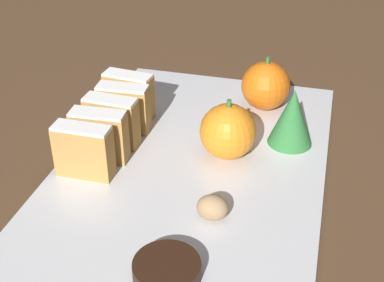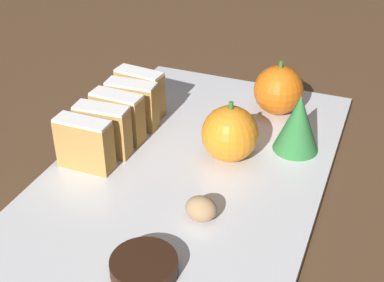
# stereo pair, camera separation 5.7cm
# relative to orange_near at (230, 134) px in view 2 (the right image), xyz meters

# --- Properties ---
(ground_plane) EXTENTS (6.00, 6.00, 0.00)m
(ground_plane) POSITION_rel_orange_near_xyz_m (-0.03, -0.03, -0.04)
(ground_plane) COLOR #513823
(serving_platter) EXTENTS (0.29, 0.45, 0.01)m
(serving_platter) POSITION_rel_orange_near_xyz_m (-0.03, -0.03, -0.04)
(serving_platter) COLOR silver
(serving_platter) RESTS_ON ground_plane
(stollen_slice_front) EXTENTS (0.06, 0.02, 0.06)m
(stollen_slice_front) POSITION_rel_orange_near_xyz_m (-0.14, -0.07, -0.00)
(stollen_slice_front) COLOR #B28442
(stollen_slice_front) RESTS_ON serving_platter
(stollen_slice_second) EXTENTS (0.06, 0.03, 0.06)m
(stollen_slice_second) POSITION_rel_orange_near_xyz_m (-0.13, -0.04, -0.00)
(stollen_slice_second) COLOR #B28442
(stollen_slice_second) RESTS_ON serving_platter
(stollen_slice_third) EXTENTS (0.06, 0.03, 0.06)m
(stollen_slice_third) POSITION_rel_orange_near_xyz_m (-0.13, -0.01, -0.00)
(stollen_slice_third) COLOR #B28442
(stollen_slice_third) RESTS_ON serving_platter
(stollen_slice_fourth) EXTENTS (0.06, 0.03, 0.06)m
(stollen_slice_fourth) POSITION_rel_orange_near_xyz_m (-0.13, 0.02, -0.00)
(stollen_slice_fourth) COLOR #B28442
(stollen_slice_fourth) RESTS_ON serving_platter
(stollen_slice_fifth) EXTENTS (0.06, 0.03, 0.06)m
(stollen_slice_fifth) POSITION_rel_orange_near_xyz_m (-0.14, 0.06, -0.00)
(stollen_slice_fifth) COLOR #B28442
(stollen_slice_fifth) RESTS_ON serving_platter
(orange_near) EXTENTS (0.06, 0.06, 0.07)m
(orange_near) POSITION_rel_orange_near_xyz_m (0.00, 0.00, 0.00)
(orange_near) COLOR orange
(orange_near) RESTS_ON serving_platter
(orange_far) EXTENTS (0.06, 0.06, 0.07)m
(orange_far) POSITION_rel_orange_near_xyz_m (0.02, 0.12, -0.00)
(orange_far) COLOR orange
(orange_far) RESTS_ON serving_platter
(walnut) EXTENTS (0.03, 0.03, 0.03)m
(walnut) POSITION_rel_orange_near_xyz_m (0.01, -0.11, -0.02)
(walnut) COLOR tan
(walnut) RESTS_ON serving_platter
(chocolate_cookie) EXTENTS (0.06, 0.06, 0.01)m
(chocolate_cookie) POSITION_rel_orange_near_xyz_m (-0.01, -0.19, -0.02)
(chocolate_cookie) COLOR black
(chocolate_cookie) RESTS_ON serving_platter
(evergreen_sprig) EXTENTS (0.05, 0.05, 0.07)m
(evergreen_sprig) POSITION_rel_orange_near_xyz_m (0.07, 0.05, 0.00)
(evergreen_sprig) COLOR #2D7538
(evergreen_sprig) RESTS_ON serving_platter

